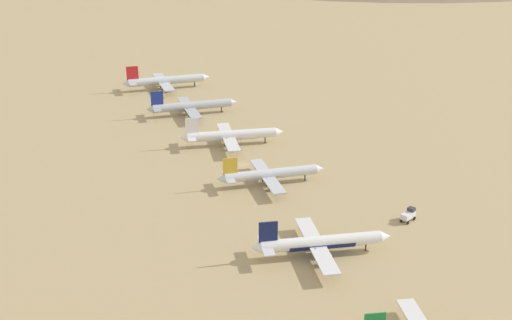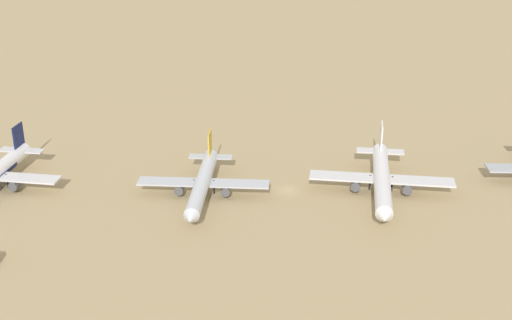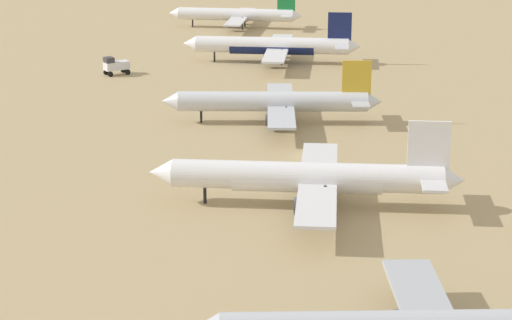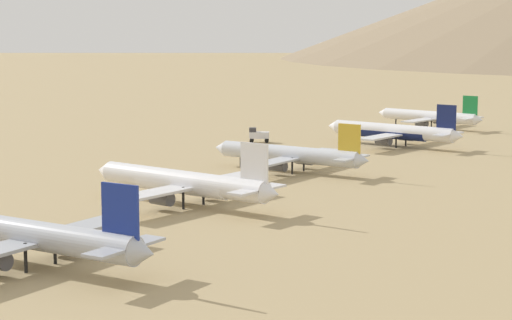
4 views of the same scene
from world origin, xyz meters
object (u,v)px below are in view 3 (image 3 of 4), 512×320
at_px(parked_jet_0, 237,15).
at_px(parked_jet_1, 273,46).
at_px(parked_jet_2, 275,102).
at_px(service_truck, 115,65).
at_px(parked_jet_3, 309,177).

distance_m(parked_jet_0, parked_jet_1, 45.47).
bearing_deg(parked_jet_2, parked_jet_1, -90.34).
height_order(parked_jet_1, parked_jet_2, parked_jet_1).
height_order(parked_jet_0, service_truck, parked_jet_0).
bearing_deg(service_truck, parked_jet_1, -159.60).
bearing_deg(parked_jet_1, service_truck, 20.40).
distance_m(parked_jet_2, parked_jet_3, 41.92).
bearing_deg(parked_jet_3, parked_jet_0, -84.70).
height_order(parked_jet_1, parked_jet_3, parked_jet_3).
xyz_separation_m(parked_jet_0, service_truck, (24.32, 56.97, -1.41)).
bearing_deg(parked_jet_0, parked_jet_2, 95.28).
bearing_deg(parked_jet_2, service_truck, -48.87).
bearing_deg(parked_jet_2, parked_jet_0, -84.72).
bearing_deg(parked_jet_0, service_truck, 66.88).
bearing_deg(parked_jet_3, parked_jet_1, -87.76).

